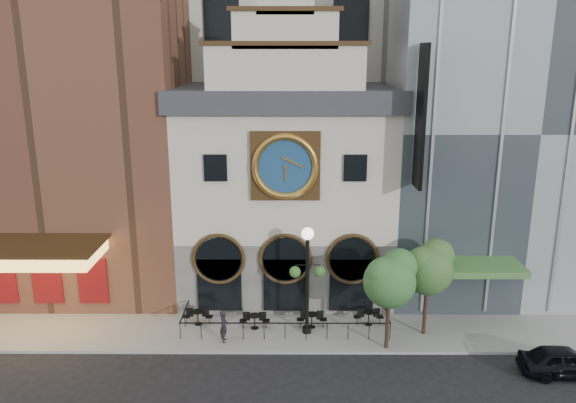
% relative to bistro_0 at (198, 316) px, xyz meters
% --- Properties ---
extents(ground, '(120.00, 120.00, 0.00)m').
position_rel_bistro_0_xyz_m(ground, '(4.66, -2.81, -0.61)').
color(ground, black).
rests_on(ground, ground).
extents(sidewalk, '(44.00, 5.00, 0.15)m').
position_rel_bistro_0_xyz_m(sidewalk, '(4.66, -0.31, -0.54)').
color(sidewalk, gray).
rests_on(sidewalk, ground).
extents(clock_building, '(12.60, 8.78, 18.65)m').
position_rel_bistro_0_xyz_m(clock_building, '(4.66, 5.02, 6.07)').
color(clock_building, '#605E5B').
rests_on(clock_building, ground).
extents(theater_building, '(14.00, 15.60, 25.00)m').
position_rel_bistro_0_xyz_m(theater_building, '(-8.34, 7.15, 11.99)').
color(theater_building, brown).
rests_on(theater_building, ground).
extents(retail_building, '(14.00, 14.40, 20.00)m').
position_rel_bistro_0_xyz_m(retail_building, '(17.66, 7.18, 9.53)').
color(retail_building, gray).
rests_on(retail_building, ground).
extents(cafe_railing, '(10.60, 2.60, 0.90)m').
position_rel_bistro_0_xyz_m(cafe_railing, '(4.66, -0.31, -0.01)').
color(cafe_railing, black).
rests_on(cafe_railing, sidewalk).
extents(bistro_0, '(1.58, 0.68, 0.90)m').
position_rel_bistro_0_xyz_m(bistro_0, '(0.00, 0.00, 0.00)').
color(bistro_0, black).
rests_on(bistro_0, sidewalk).
extents(bistro_1, '(1.58, 0.68, 0.90)m').
position_rel_bistro_0_xyz_m(bistro_1, '(3.05, -0.45, 0.00)').
color(bistro_1, black).
rests_on(bistro_1, sidewalk).
extents(bistro_2, '(1.58, 0.68, 0.90)m').
position_rel_bistro_0_xyz_m(bistro_2, '(6.06, -0.31, 0.00)').
color(bistro_2, black).
rests_on(bistro_2, sidewalk).
extents(bistro_3, '(1.58, 0.68, 0.90)m').
position_rel_bistro_0_xyz_m(bistro_3, '(9.09, -0.01, 0.00)').
color(bistro_3, black).
rests_on(bistro_3, sidewalk).
extents(car_right, '(4.07, 1.75, 1.37)m').
position_rel_bistro_0_xyz_m(car_right, '(17.37, -4.56, 0.07)').
color(car_right, black).
rests_on(car_right, ground).
extents(pedestrian, '(0.42, 0.63, 1.68)m').
position_rel_bistro_0_xyz_m(pedestrian, '(1.61, -1.81, 0.37)').
color(pedestrian, black).
rests_on(pedestrian, sidewalk).
extents(lamppost, '(1.83, 0.63, 5.71)m').
position_rel_bistro_0_xyz_m(lamppost, '(5.78, -0.88, 3.07)').
color(lamppost, black).
rests_on(lamppost, sidewalk).
extents(tree_left, '(2.61, 2.51, 5.03)m').
position_rel_bistro_0_xyz_m(tree_left, '(9.70, -2.38, 3.22)').
color(tree_left, '#382619').
rests_on(tree_left, sidewalk).
extents(tree_right, '(2.62, 2.52, 5.04)m').
position_rel_bistro_0_xyz_m(tree_right, '(11.87, -0.91, 3.23)').
color(tree_right, '#382619').
rests_on(tree_right, sidewalk).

